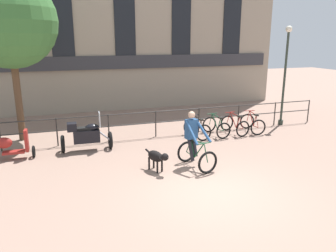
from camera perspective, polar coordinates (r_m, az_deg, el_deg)
name	(u,v)px	position (r m, az deg, el deg)	size (l,w,h in m)	color
ground_plane	(214,191)	(8.69, 7.97, -11.22)	(60.00, 60.00, 0.00)	#8E7060
canal_railing	(156,119)	(13.02, -2.16, 1.16)	(15.05, 0.05, 1.05)	#2D2B28
building_facade	(123,7)	(18.35, -7.84, 19.92)	(18.00, 0.72, 10.93)	gray
cyclist_with_bike	(194,142)	(9.98, 4.60, -2.86)	(0.91, 1.29, 1.70)	black
dog	(157,157)	(9.66, -1.91, -5.39)	(0.53, 1.00, 0.65)	black
parked_motorcycle	(86,135)	(11.75, -14.07, -1.56)	(1.77, 0.69, 1.35)	black
parked_bicycle_near_lamp	(197,129)	(13.02, 5.08, -0.48)	(0.77, 1.17, 0.86)	black
parked_bicycle_mid_left	(216,127)	(13.38, 8.40, -0.16)	(0.77, 1.17, 0.86)	black
parked_bicycle_mid_right	(235,125)	(13.78, 11.54, 0.13)	(0.81, 1.19, 0.86)	black
parked_bicycle_far_end	(252,124)	(14.21, 14.49, 0.41)	(0.79, 1.18, 0.86)	black
parked_scooter	(12,146)	(11.75, -25.60, -3.14)	(1.29, 0.43, 0.96)	black
street_lamp	(285,71)	(15.54, 19.73, 9.05)	(0.28, 0.28, 4.35)	#2D382D
tree_canalside_left	(9,22)	(13.49, -25.95, 16.05)	(3.38, 3.38, 6.11)	brown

